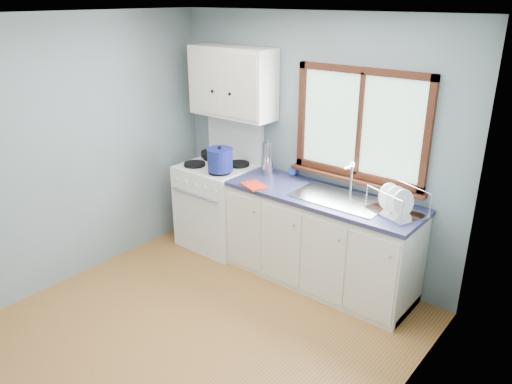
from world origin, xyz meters
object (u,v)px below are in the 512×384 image
Objects in this scene: thermos at (266,157)px; dish_rack at (396,206)px; skillet at (213,154)px; stockpot at (220,160)px; base_cabinets at (320,244)px; sink at (339,205)px; gas_range at (218,203)px; utensil_crock at (268,167)px.

dish_rack is at bearing -4.39° from thermos.
skillet is at bearing -160.68° from dish_rack.
base_cabinets is at bearing 9.40° from stockpot.
base_cabinets is 0.48m from sink.
skillet is at bearing 143.29° from gas_range.
utensil_crock reaches higher than dish_rack.
stockpot is (-1.11, -0.18, 0.67)m from base_cabinets.
skillet is 0.78m from utensil_crock.
sink is 2.26× the size of utensil_crock.
skillet is at bearing 175.75° from sink.
thermos reaches higher than stockpot.
utensil_crock reaches higher than skillet.
thermos is (-0.78, 0.16, 0.67)m from base_cabinets.
gas_range reaches higher than thermos.
dish_rack is at bearing 1.74° from gas_range.
base_cabinets is 1.30m from stockpot.
stockpot is at bearing -39.53° from gas_range.
thermos is (-0.06, 0.04, 0.08)m from utensil_crock.
gas_range is 1.62× the size of sink.
dish_rack is (0.70, 0.04, 0.57)m from base_cabinets.
skillet is (-0.19, 0.14, 0.49)m from gas_range.
sink is at bearing -153.84° from dish_rack.
stockpot is 0.57× the size of dish_rack.
sink is 2.77× the size of stockpot.
gas_range reaches higher than stockpot.
stockpot is (0.20, -0.16, 0.58)m from gas_range.
gas_range is at bearing -166.93° from utensil_crock.
base_cabinets is 2.20× the size of sink.
stockpot reaches higher than skillet.
stockpot is 0.82× the size of utensil_crock.
dish_rack reaches higher than skillet.
gas_range is 2.57× the size of dish_rack.
dish_rack is (2.00, 0.06, 0.49)m from gas_range.
stockpot is 0.50m from utensil_crock.
dish_rack is at bearing -2.67° from skillet.
dish_rack is (1.41, -0.08, -0.02)m from utensil_crock.
dish_rack is (2.19, -0.08, -0.01)m from skillet.
gas_range reaches higher than utensil_crock.
dish_rack reaches higher than base_cabinets.
gas_range is 4.22× the size of thermos.
sink is 1.69m from skillet.
dish_rack is (1.48, -0.11, -0.10)m from thermos.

